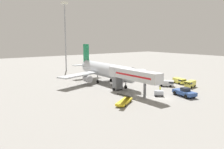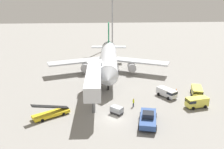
# 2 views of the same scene
# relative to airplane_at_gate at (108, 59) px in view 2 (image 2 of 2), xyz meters

# --- Properties ---
(ground_plane) EXTENTS (300.00, 300.00, 0.00)m
(ground_plane) POSITION_rel_airplane_at_gate_xyz_m (-0.33, -25.64, -4.41)
(ground_plane) COLOR gray
(airplane_at_gate) EXTENTS (34.45, 35.44, 12.89)m
(airplane_at_gate) POSITION_rel_airplane_at_gate_xyz_m (0.00, 0.00, 0.00)
(airplane_at_gate) COLOR silver
(airplane_at_gate) RESTS_ON ground
(jet_bridge) EXTENTS (3.75, 18.55, 6.94)m
(jet_bridge) POSITION_rel_airplane_at_gate_xyz_m (-4.06, -17.67, 0.76)
(jet_bridge) COLOR silver
(jet_bridge) RESTS_ON ground
(pushback_tug) EXTENTS (4.26, 7.16, 2.41)m
(pushback_tug) POSITION_rel_airplane_at_gate_xyz_m (5.30, -28.28, -3.30)
(pushback_tug) COLOR #2D4C8E
(pushback_tug) RESTS_ON ground
(belt_loader_truck) EXTENTS (6.89, 5.24, 3.24)m
(belt_loader_truck) POSITION_rel_airplane_at_gate_xyz_m (-12.11, -24.30, -3.64)
(belt_loader_truck) COLOR yellow
(belt_loader_truck) RESTS_ON ground
(service_van_near_left) EXTENTS (4.72, 2.77, 2.07)m
(service_van_near_left) POSITION_rel_airplane_at_gate_xyz_m (16.39, -22.36, -3.23)
(service_van_near_left) COLOR #E5DB4C
(service_van_near_left) RESTS_ON ground
(service_van_near_center) EXTENTS (4.03, 4.91, 1.86)m
(service_van_near_center) POSITION_rel_airplane_at_gate_xyz_m (12.02, -16.83, -3.34)
(service_van_near_center) COLOR silver
(service_van_near_center) RESTS_ON ground
(service_van_near_right) EXTENTS (3.32, 5.08, 1.82)m
(service_van_near_right) POSITION_rel_airplane_at_gate_xyz_m (18.94, -16.48, -3.36)
(service_van_near_right) COLOR #E5DB4C
(service_van_near_right) RESTS_ON ground
(baggage_cart_rear_left) EXTENTS (2.65, 2.58, 1.46)m
(baggage_cart_rear_left) POSITION_rel_airplane_at_gate_xyz_m (0.20, -23.96, -3.60)
(baggage_cart_rear_left) COLOR #38383D
(baggage_cart_rear_left) RESTS_ON ground
(ground_crew_worker_foreground) EXTENTS (0.48, 0.48, 1.81)m
(ground_crew_worker_foreground) POSITION_rel_airplane_at_gate_xyz_m (3.83, -21.20, -3.45)
(ground_crew_worker_foreground) COLOR #1E2333
(ground_crew_worker_foreground) RESTS_ON ground
(safety_cone_alpha) EXTENTS (0.33, 0.33, 0.51)m
(safety_cone_alpha) POSITION_rel_airplane_at_gate_xyz_m (15.34, -13.34, -4.16)
(safety_cone_alpha) COLOR black
(safety_cone_alpha) RESTS_ON ground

